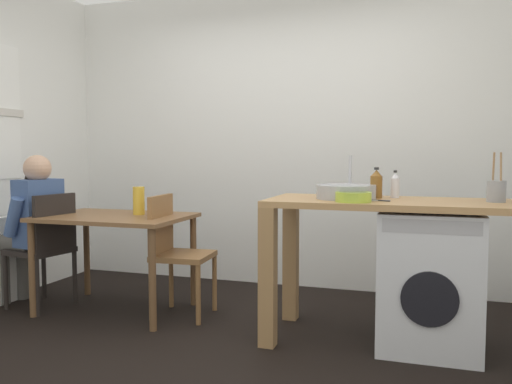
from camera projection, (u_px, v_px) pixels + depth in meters
ground_plane at (214, 349)px, 3.29m from camera, size 5.46×5.46×0.00m
wall_back at (287, 138)px, 4.85m from camera, size 4.60×0.10×2.70m
dining_table at (115, 228)px, 4.06m from camera, size 1.10×0.76×0.74m
chair_person_seat at (46, 244)px, 4.13m from camera, size 0.47×0.47×0.90m
chair_opposite at (174, 248)px, 3.96m from camera, size 0.43×0.43×0.90m
seated_person at (32, 222)px, 4.19m from camera, size 0.53×0.54×1.20m
kitchen_counter at (354, 224)px, 3.42m from camera, size 1.50×0.68×0.92m
washing_machine at (430, 280)px, 3.29m from camera, size 0.60×0.61×0.86m
sink_basin at (346, 192)px, 3.42m from camera, size 0.38×0.38×0.09m
tap at (350, 176)px, 3.58m from camera, size 0.02×0.02×0.28m
bottle_tall_green at (376, 184)px, 3.47m from camera, size 0.08×0.08×0.20m
bottle_squat_brown at (395, 185)px, 3.49m from camera, size 0.06×0.06×0.18m
mixing_bowl at (353, 196)px, 3.21m from camera, size 0.22×0.22×0.06m
utensil_crock at (496, 191)px, 3.19m from camera, size 0.11×0.11×0.30m
vase at (139, 201)px, 4.09m from camera, size 0.09×0.09×0.22m
scissors at (378, 200)px, 3.26m from camera, size 0.15×0.06×0.01m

